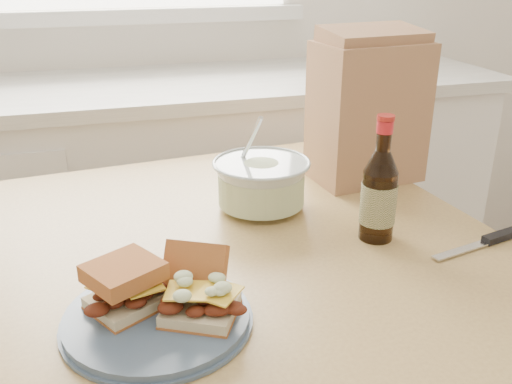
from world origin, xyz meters
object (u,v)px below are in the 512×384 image
object	(u,v)px
plate	(157,318)
coleslaw_bowl	(261,185)
beer_bottle	(379,194)
paper_bag	(368,113)
dining_table	(229,301)

from	to	relation	value
plate	coleslaw_bowl	xyz separation A→B (m)	(0.26, 0.34, 0.04)
beer_bottle	paper_bag	distance (m)	0.32
plate	paper_bag	bearing A→B (deg)	39.24
beer_bottle	paper_bag	size ratio (longest dim) A/B	0.75
plate	coleslaw_bowl	distance (m)	0.43
coleslaw_bowl	paper_bag	xyz separation A→B (m)	(0.29, 0.10, 0.11)
plate	beer_bottle	distance (m)	0.46
beer_bottle	dining_table	bearing A→B (deg)	-169.50
plate	coleslaw_bowl	world-z (taller)	coleslaw_bowl
dining_table	coleslaw_bowl	xyz separation A→B (m)	(0.11, 0.14, 0.17)
dining_table	coleslaw_bowl	size ratio (longest dim) A/B	5.43
dining_table	paper_bag	world-z (taller)	paper_bag
dining_table	plate	world-z (taller)	plate
dining_table	paper_bag	distance (m)	0.54
dining_table	paper_bag	size ratio (longest dim) A/B	3.45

